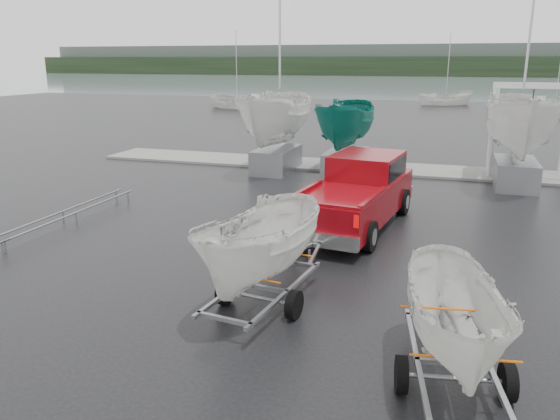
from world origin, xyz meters
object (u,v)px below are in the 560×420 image
object	(u,v)px
trailer_hitched	(262,184)
pickup_truck	(359,190)
trailer_parked	(463,249)
boat_hoist	(531,117)

from	to	relation	value
trailer_hitched	pickup_truck	bearing A→B (deg)	90.00
trailer_hitched	trailer_parked	bearing A→B (deg)	-18.77
boat_hoist	trailer_hitched	bearing A→B (deg)	-112.55
trailer_hitched	trailer_parked	world-z (taller)	trailer_hitched
pickup_truck	boat_hoist	size ratio (longest dim) A/B	1.62
boat_hoist	pickup_truck	bearing A→B (deg)	-122.00
pickup_truck	trailer_parked	size ratio (longest dim) A/B	1.55
pickup_truck	trailer_parked	world-z (taller)	trailer_parked
pickup_truck	trailer_hitched	bearing A→B (deg)	-90.00
trailer_hitched	trailer_parked	distance (m)	4.28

